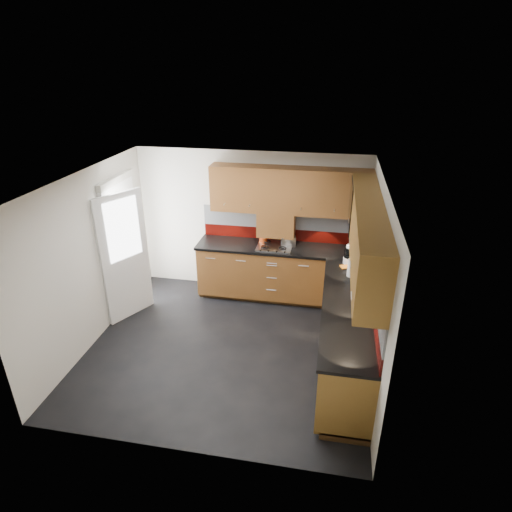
% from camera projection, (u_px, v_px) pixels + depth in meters
% --- Properties ---
extents(room, '(4.00, 3.80, 2.64)m').
position_uv_depth(room, '(224.00, 250.00, 5.41)').
color(room, black).
extents(base_cabinets, '(2.70, 3.20, 0.95)m').
position_uv_depth(base_cabinets, '(308.00, 301.00, 6.33)').
color(base_cabinets, brown).
rests_on(base_cabinets, room).
extents(countertop, '(2.72, 3.22, 0.04)m').
position_uv_depth(countertop, '(309.00, 273.00, 6.11)').
color(countertop, black).
rests_on(countertop, base_cabinets).
extents(backsplash, '(2.70, 3.20, 0.54)m').
position_uv_depth(backsplash, '(326.00, 249.00, 6.15)').
color(backsplash, maroon).
rests_on(backsplash, countertop).
extents(upper_cabinets, '(2.50, 3.20, 0.72)m').
position_uv_depth(upper_cabinets, '(326.00, 211.00, 5.76)').
color(upper_cabinets, brown).
rests_on(upper_cabinets, room).
extents(extractor_hood, '(0.60, 0.33, 0.40)m').
position_uv_depth(extractor_hood, '(276.00, 224.00, 6.89)').
color(extractor_hood, brown).
rests_on(extractor_hood, room).
extents(glass_cabinet, '(0.32, 0.80, 0.66)m').
position_uv_depth(glass_cabinet, '(361.00, 204.00, 5.93)').
color(glass_cabinet, black).
rests_on(glass_cabinet, room).
extents(back_door, '(0.42, 1.19, 2.04)m').
position_uv_depth(back_door, '(125.00, 249.00, 6.57)').
color(back_door, white).
rests_on(back_door, room).
extents(gas_hob, '(0.56, 0.49, 0.04)m').
position_uv_depth(gas_hob, '(275.00, 246.00, 6.88)').
color(gas_hob, silver).
rests_on(gas_hob, countertop).
extents(utensil_pot, '(0.13, 0.13, 0.46)m').
position_uv_depth(utensil_pot, '(263.00, 237.00, 7.01)').
color(utensil_pot, '#EB4D16').
rests_on(utensil_pot, countertop).
extents(toaster, '(0.26, 0.19, 0.17)m').
position_uv_depth(toaster, '(288.00, 241.00, 6.90)').
color(toaster, silver).
rests_on(toaster, countertop).
extents(food_processor, '(0.18, 0.18, 0.29)m').
position_uv_depth(food_processor, '(350.00, 255.00, 6.29)').
color(food_processor, white).
rests_on(food_processor, countertop).
extents(paper_towel, '(0.13, 0.13, 0.25)m').
position_uv_depth(paper_towel, '(352.00, 268.00, 5.92)').
color(paper_towel, white).
rests_on(paper_towel, countertop).
extents(orange_cloth, '(0.17, 0.16, 0.01)m').
position_uv_depth(orange_cloth, '(345.00, 267.00, 6.22)').
color(orange_cloth, orange).
rests_on(orange_cloth, countertop).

